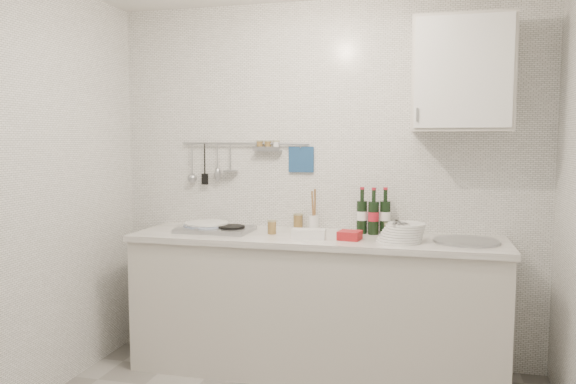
{
  "coord_description": "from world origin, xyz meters",
  "views": [
    {
      "loc": [
        0.73,
        -2.47,
        1.55
      ],
      "look_at": [
        -0.13,
        0.9,
        1.22
      ],
      "focal_mm": 35.0,
      "sensor_mm": 36.0,
      "label": 1
    }
  ],
  "objects_px": {
    "plate_stack_hob": "(205,226)",
    "plate_stack_sink": "(402,233)",
    "wine_bottles": "(374,211)",
    "wall_cabinet": "(462,75)",
    "utensil_crock": "(314,221)"
  },
  "relations": [
    {
      "from": "plate_stack_hob",
      "to": "plate_stack_sink",
      "type": "xyz_separation_m",
      "value": [
        1.35,
        -0.12,
        0.03
      ]
    },
    {
      "from": "plate_stack_sink",
      "to": "wine_bottles",
      "type": "relative_size",
      "value": 0.98
    },
    {
      "from": "wall_cabinet",
      "to": "wine_bottles",
      "type": "distance_m",
      "value": 1.03
    },
    {
      "from": "wall_cabinet",
      "to": "utensil_crock",
      "type": "relative_size",
      "value": 2.39
    },
    {
      "from": "plate_stack_sink",
      "to": "utensil_crock",
      "type": "bearing_deg",
      "value": 155.9
    },
    {
      "from": "wall_cabinet",
      "to": "wine_bottles",
      "type": "relative_size",
      "value": 2.26
    },
    {
      "from": "plate_stack_hob",
      "to": "utensil_crock",
      "type": "xyz_separation_m",
      "value": [
        0.74,
        0.16,
        0.04
      ]
    },
    {
      "from": "plate_stack_sink",
      "to": "plate_stack_hob",
      "type": "bearing_deg",
      "value": 175.03
    },
    {
      "from": "wall_cabinet",
      "to": "wine_bottles",
      "type": "bearing_deg",
      "value": 174.45
    },
    {
      "from": "utensil_crock",
      "to": "wall_cabinet",
      "type": "bearing_deg",
      "value": -4.53
    },
    {
      "from": "wine_bottles",
      "to": "utensil_crock",
      "type": "bearing_deg",
      "value": 176.8
    },
    {
      "from": "wall_cabinet",
      "to": "plate_stack_sink",
      "type": "relative_size",
      "value": 2.31
    },
    {
      "from": "wall_cabinet",
      "to": "plate_stack_hob",
      "type": "height_order",
      "value": "wall_cabinet"
    },
    {
      "from": "plate_stack_sink",
      "to": "utensil_crock",
      "type": "relative_size",
      "value": 1.03
    },
    {
      "from": "wall_cabinet",
      "to": "wine_bottles",
      "type": "height_order",
      "value": "wall_cabinet"
    }
  ]
}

